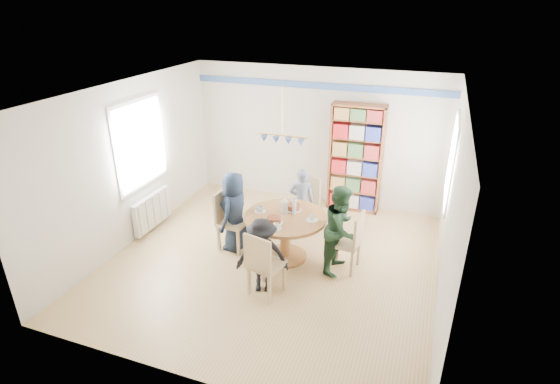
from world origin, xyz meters
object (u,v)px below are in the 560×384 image
at_px(chair_far, 306,202).
at_px(bookshelf, 356,160).
at_px(dining_table, 285,227).
at_px(chair_right, 351,239).
at_px(chair_left, 228,217).
at_px(person_far, 302,201).
at_px(person_left, 235,212).
at_px(chair_near, 263,262).
at_px(person_near, 262,256).
at_px(person_right, 341,229).
at_px(radiator, 152,211).

relative_size(chair_far, bookshelf, 0.47).
height_order(dining_table, bookshelf, bookshelf).
relative_size(chair_right, chair_far, 0.98).
bearing_deg(chair_left, chair_far, 45.07).
relative_size(chair_right, person_far, 0.79).
xyz_separation_m(dining_table, bookshelf, (0.67, 2.14, 0.48)).
relative_size(chair_left, person_left, 0.75).
bearing_deg(person_left, person_far, 137.97).
distance_m(dining_table, bookshelf, 2.30).
height_order(chair_left, person_left, person_left).
xyz_separation_m(person_left, bookshelf, (1.55, 2.14, 0.36)).
bearing_deg(chair_near, chair_far, 90.14).
xyz_separation_m(chair_far, person_far, (-0.04, -0.14, 0.07)).
distance_m(person_far, person_near, 1.80).
distance_m(chair_far, person_right, 1.36).
bearing_deg(radiator, dining_table, -2.28).
xyz_separation_m(dining_table, person_left, (-0.88, 0.00, 0.12)).
bearing_deg(radiator, chair_right, -1.37).
height_order(radiator, dining_table, dining_table).
distance_m(person_near, bookshelf, 3.18).
height_order(person_left, bookshelf, bookshelf).
relative_size(chair_left, chair_far, 1.03).
xyz_separation_m(person_left, person_near, (0.86, -0.92, -0.10)).
relative_size(chair_near, person_left, 0.74).
relative_size(chair_left, chair_near, 1.02).
relative_size(chair_far, person_near, 0.86).
bearing_deg(person_right, person_near, 140.54).
bearing_deg(person_left, chair_right, 93.31).
relative_size(chair_left, chair_right, 1.06).
distance_m(radiator, chair_right, 3.63).
distance_m(person_left, person_near, 1.26).
height_order(chair_far, person_left, person_left).
bearing_deg(person_left, dining_table, 92.75).
relative_size(radiator, person_right, 0.72).
bearing_deg(chair_far, chair_near, -89.86).
distance_m(chair_far, person_left, 1.37).
distance_m(radiator, bookshelf, 3.90).
xyz_separation_m(chair_near, person_far, (-0.04, 1.92, 0.06)).
relative_size(radiator, chair_right, 1.04).
distance_m(chair_left, chair_near, 1.46).
distance_m(person_right, person_near, 1.29).
xyz_separation_m(chair_far, person_left, (-0.91, -1.01, 0.13)).
bearing_deg(person_right, bookshelf, 11.84).
distance_m(chair_far, person_far, 0.16).
distance_m(radiator, dining_table, 2.59).
relative_size(radiator, person_far, 0.82).
bearing_deg(chair_left, chair_right, 0.66).
height_order(chair_left, person_near, person_near).
distance_m(dining_table, chair_far, 1.02).
distance_m(dining_table, person_near, 0.92).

